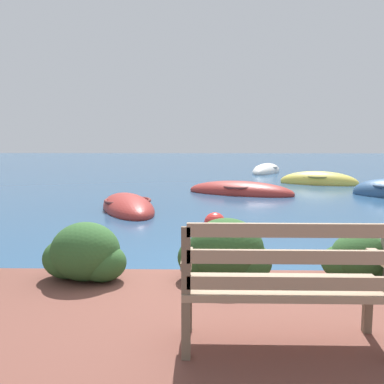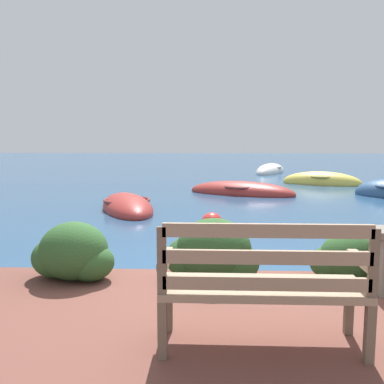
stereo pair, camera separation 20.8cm
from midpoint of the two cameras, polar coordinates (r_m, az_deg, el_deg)
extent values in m
plane|color=navy|center=(4.93, 5.92, -12.76)|extent=(80.00, 80.00, 0.00)
cube|color=brown|center=(3.37, -1.32, -14.86)|extent=(0.06, 0.06, 0.40)
cube|color=brown|center=(3.56, 21.82, -14.19)|extent=(0.06, 0.06, 0.40)
cube|color=brown|center=(2.99, -1.87, -17.90)|extent=(0.06, 0.06, 0.40)
cube|color=brown|center=(3.19, 24.41, -16.84)|extent=(0.06, 0.06, 0.40)
cube|color=gray|center=(3.12, 11.23, -12.42)|extent=(1.42, 0.48, 0.05)
cube|color=gray|center=(2.89, 11.93, -11.86)|extent=(1.35, 0.04, 0.09)
cube|color=gray|center=(2.84, 12.02, -8.52)|extent=(1.35, 0.04, 0.09)
cube|color=gray|center=(2.80, 12.12, -5.07)|extent=(1.35, 0.04, 0.09)
cube|color=brown|center=(2.82, -1.92, -9.13)|extent=(0.06, 0.04, 0.45)
cube|color=brown|center=(3.04, 24.89, -8.61)|extent=(0.06, 0.04, 0.45)
cube|color=gray|center=(3.03, -1.61, -8.82)|extent=(0.07, 0.43, 0.05)
cube|color=gray|center=(3.23, 23.42, -8.39)|extent=(0.07, 0.43, 0.05)
ellipsoid|color=#2D5628|center=(4.60, -14.23, -7.61)|extent=(0.71, 0.64, 0.61)
ellipsoid|color=#2D5628|center=(4.73, -16.31, -8.38)|extent=(0.53, 0.48, 0.43)
ellipsoid|color=#2D5628|center=(4.55, -12.14, -9.12)|extent=(0.50, 0.45, 0.39)
ellipsoid|color=#284C23|center=(4.41, 4.28, -7.74)|extent=(0.77, 0.69, 0.66)
ellipsoid|color=#284C23|center=(4.49, 1.50, -8.73)|extent=(0.58, 0.52, 0.46)
ellipsoid|color=#284C23|center=(4.41, 6.82, -9.32)|extent=(0.54, 0.49, 0.42)
ellipsoid|color=#284C23|center=(4.75, 21.36, -8.09)|extent=(0.59, 0.53, 0.50)
ellipsoid|color=#284C23|center=(4.76, 19.28, -8.89)|extent=(0.44, 0.40, 0.35)
ellipsoid|color=#284C23|center=(4.79, 23.12, -9.13)|extent=(0.41, 0.37, 0.32)
ellipsoid|color=#9E2D28|center=(10.07, -8.06, -2.11)|extent=(1.99, 2.98, 0.65)
torus|color=brown|center=(10.05, -8.08, -1.11)|extent=(1.41, 1.41, 0.07)
cube|color=#846647|center=(9.65, -7.64, -1.64)|extent=(0.85, 0.42, 0.04)
cube|color=#846647|center=(10.39, -8.42, -1.01)|extent=(0.85, 0.42, 0.04)
ellipsoid|color=#9E2D28|center=(12.89, 7.07, -0.02)|extent=(3.46, 2.37, 0.66)
torus|color=brown|center=(12.87, 7.08, 0.79)|extent=(1.57, 1.57, 0.07)
cube|color=#846647|center=(13.04, 5.04, 0.77)|extent=(0.48, 0.92, 0.04)
cube|color=#846647|center=(12.75, 8.82, 0.56)|extent=(0.48, 0.92, 0.04)
ellipsoid|color=#DBC64C|center=(16.10, 17.24, 1.21)|extent=(2.95, 2.01, 0.81)
torus|color=olive|center=(16.08, 17.27, 1.99)|extent=(1.37, 1.37, 0.07)
cube|color=#846647|center=(16.14, 15.81, 1.96)|extent=(0.43, 0.81, 0.04)
cube|color=#846647|center=(16.04, 18.49, 1.83)|extent=(0.43, 0.81, 0.04)
ellipsoid|color=silver|center=(20.66, 10.68, 2.70)|extent=(2.18, 3.25, 0.77)
torus|color=gray|center=(20.65, 10.69, 3.28)|extent=(1.38, 1.38, 0.07)
cube|color=#846647|center=(21.10, 11.02, 3.28)|extent=(0.81, 0.44, 0.04)
cube|color=#846647|center=(20.28, 10.41, 3.13)|extent=(0.81, 0.44, 0.04)
sphere|color=red|center=(8.10, 3.40, -4.20)|extent=(0.41, 0.41, 0.41)
torus|color=navy|center=(8.10, 3.40, -4.20)|extent=(0.46, 0.46, 0.05)
camera|label=1|loc=(0.10, -89.46, 0.07)|focal=40.00mm
camera|label=2|loc=(0.10, 90.54, -0.07)|focal=40.00mm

